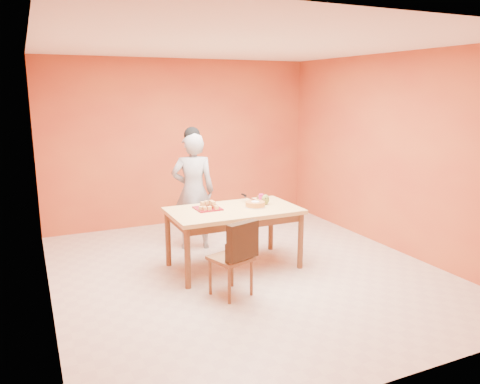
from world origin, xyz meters
name	(u,v)px	position (x,y,z in m)	size (l,w,h in m)	color
floor	(246,271)	(0.00, 0.00, 0.00)	(5.00, 5.00, 0.00)	beige
ceiling	(247,44)	(0.00, 0.00, 2.70)	(5.00, 5.00, 0.00)	white
wall_back	(182,143)	(0.00, 2.50, 1.35)	(4.50, 4.50, 0.00)	#C9622E
wall_left	(40,178)	(-2.25, 0.00, 1.35)	(5.00, 5.00, 0.00)	#C9622E
wall_right	(394,153)	(2.25, 0.00, 1.35)	(5.00, 5.00, 0.00)	#C9622E
dining_table	(234,216)	(-0.08, 0.20, 0.67)	(1.60, 0.90, 0.76)	tan
dining_chair	(231,257)	(-0.45, -0.57, 0.45)	(0.51, 0.56, 0.86)	brown
pastry_pile	(208,204)	(-0.38, 0.32, 0.82)	(0.27, 0.27, 0.09)	#E6AA62
person	(193,191)	(-0.28, 1.13, 0.82)	(0.60, 0.39, 1.64)	#99999B
pastry_platter	(208,208)	(-0.38, 0.32, 0.77)	(0.30, 0.30, 0.02)	maroon
red_dinner_plate	(209,206)	(-0.32, 0.42, 0.77)	(0.22, 0.22, 0.01)	maroon
white_cake_plate	(255,207)	(0.20, 0.17, 0.77)	(0.25, 0.25, 0.01)	white
sponge_cake	(255,204)	(0.20, 0.17, 0.80)	(0.25, 0.25, 0.06)	orange
cake_server	(250,198)	(0.21, 0.35, 0.83)	(0.05, 0.25, 0.01)	white
egg_ornament	(265,199)	(0.39, 0.24, 0.83)	(0.10, 0.08, 0.13)	olive
magenta_glass	(261,198)	(0.41, 0.41, 0.81)	(0.07, 0.07, 0.10)	#C11D61
checker_tin	(261,197)	(0.48, 0.55, 0.78)	(0.11, 0.11, 0.03)	#381C0F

